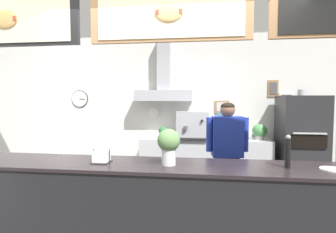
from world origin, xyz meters
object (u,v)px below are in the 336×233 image
(espresso_machine, at_px, (193,125))
(pepper_grinder, at_px, (288,152))
(shop_worker, at_px, (227,159))
(condiment_plate, at_px, (332,169))
(potted_oregano, at_px, (163,131))
(pizza_oven, at_px, (301,146))
(potted_sage, at_px, (230,131))
(potted_rosemary, at_px, (211,131))
(napkin_holder, at_px, (102,157))
(potted_basil, at_px, (260,131))
(basil_vase, at_px, (169,145))

(espresso_machine, distance_m, pepper_grinder, 2.53)
(shop_worker, distance_m, condiment_plate, 1.38)
(potted_oregano, xyz_separation_m, pepper_grinder, (1.45, -2.37, 0.13))
(pizza_oven, xyz_separation_m, espresso_machine, (-1.78, 0.09, 0.32))
(potted_sage, distance_m, condiment_plate, 2.45)
(espresso_machine, bearing_deg, pepper_grinder, -68.70)
(shop_worker, xyz_separation_m, potted_rosemary, (-0.17, 1.30, 0.21))
(shop_worker, bearing_deg, napkin_holder, 35.49)
(espresso_machine, height_order, potted_oregano, espresso_machine)
(pepper_grinder, bearing_deg, pizza_oven, 69.28)
(condiment_plate, bearing_deg, napkin_holder, 179.98)
(shop_worker, distance_m, napkin_holder, 1.70)
(potted_basil, relative_size, basil_vase, 0.80)
(potted_sage, xyz_separation_m, basil_vase, (-0.76, -2.37, 0.14))
(pizza_oven, distance_m, napkin_holder, 3.42)
(pizza_oven, relative_size, potted_sage, 7.51)
(espresso_machine, bearing_deg, potted_rosemary, 8.23)
(potted_sage, relative_size, napkin_holder, 1.42)
(espresso_machine, bearing_deg, shop_worker, -68.31)
(potted_sage, relative_size, potted_basil, 0.90)
(basil_vase, bearing_deg, pepper_grinder, 1.64)
(potted_basil, height_order, napkin_holder, potted_basil)
(potted_rosemary, distance_m, condiment_plate, 2.60)
(potted_oregano, distance_m, potted_basil, 1.67)
(espresso_machine, xyz_separation_m, potted_oregano, (-0.53, 0.02, -0.12))
(potted_oregano, height_order, potted_rosemary, potted_rosemary)
(shop_worker, relative_size, condiment_plate, 8.54)
(pizza_oven, height_order, potted_oregano, pizza_oven)
(potted_oregano, bearing_deg, potted_sage, -1.43)
(espresso_machine, height_order, pepper_grinder, espresso_machine)
(espresso_machine, bearing_deg, potted_sage, -1.08)
(pizza_oven, distance_m, shop_worker, 1.73)
(potted_oregano, height_order, condiment_plate, potted_oregano)
(potted_rosemary, bearing_deg, potted_basil, -3.61)
(espresso_machine, xyz_separation_m, napkin_holder, (-0.75, -2.38, -0.08))
(shop_worker, height_order, napkin_holder, shop_worker)
(shop_worker, bearing_deg, potted_oregano, -57.53)
(condiment_plate, bearing_deg, potted_oregano, 126.95)
(basil_vase, relative_size, pepper_grinder, 1.13)
(condiment_plate, bearing_deg, pizza_oven, 77.44)
(shop_worker, relative_size, potted_oregano, 7.87)
(potted_rosemary, xyz_separation_m, potted_basil, (0.81, -0.05, 0.01))
(potted_oregano, height_order, pepper_grinder, pepper_grinder)
(pizza_oven, height_order, basil_vase, pizza_oven)
(potted_sage, bearing_deg, shop_worker, -96.90)
(potted_basil, xyz_separation_m, condiment_plate, (0.13, -2.37, -0.04))
(potted_basil, bearing_deg, potted_rosemary, 176.39)
(shop_worker, height_order, pepper_grinder, shop_worker)
(espresso_machine, bearing_deg, basil_vase, -92.70)
(napkin_holder, bearing_deg, potted_rosemary, 66.07)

